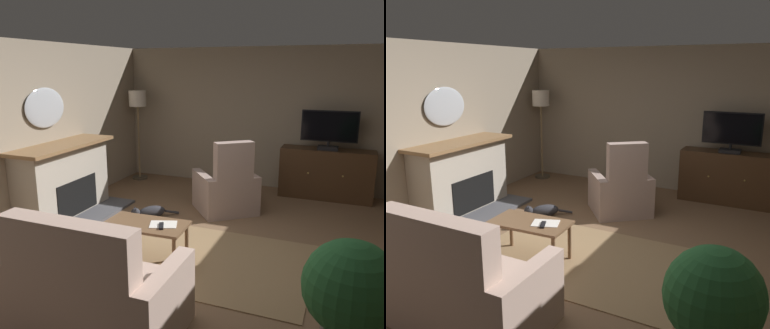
# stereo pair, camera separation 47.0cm
# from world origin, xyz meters

# --- Properties ---
(ground_plane) EXTENTS (5.92, 7.09, 0.04)m
(ground_plane) POSITION_xyz_m (0.00, 0.00, -0.02)
(ground_plane) COLOR brown
(wall_back) EXTENTS (5.92, 0.10, 2.55)m
(wall_back) POSITION_xyz_m (0.00, 3.29, 1.28)
(wall_back) COLOR gray
(wall_back) RESTS_ON ground_plane
(wall_left) EXTENTS (0.10, 7.09, 2.55)m
(wall_left) POSITION_xyz_m (-2.71, 0.00, 1.28)
(wall_left) COLOR gray
(wall_left) RESTS_ON ground_plane
(rug_central) EXTENTS (2.53, 1.69, 0.01)m
(rug_central) POSITION_xyz_m (-0.00, 0.05, 0.01)
(rug_central) COLOR #8E704C
(rug_central) RESTS_ON ground_plane
(fireplace) EXTENTS (0.96, 1.78, 1.11)m
(fireplace) POSITION_xyz_m (-2.38, 0.63, 0.53)
(fireplace) COLOR #4C4C51
(fireplace) RESTS_ON ground_plane
(wall_mirror_oval) EXTENTS (0.06, 0.80, 0.58)m
(wall_mirror_oval) POSITION_xyz_m (-2.63, 0.63, 1.61)
(wall_mirror_oval) COLOR #B2B7BF
(tv_cabinet) EXTENTS (1.52, 0.46, 0.85)m
(tv_cabinet) POSITION_xyz_m (1.19, 2.94, 0.40)
(tv_cabinet) COLOR black
(tv_cabinet) RESTS_ON ground_plane
(television) EXTENTS (0.90, 0.20, 0.65)m
(television) POSITION_xyz_m (1.19, 2.89, 1.20)
(television) COLOR black
(television) RESTS_ON tv_cabinet
(coffee_table) EXTENTS (0.93, 0.53, 0.47)m
(coffee_table) POSITION_xyz_m (-0.53, -0.24, 0.41)
(coffee_table) COLOR brown
(coffee_table) RESTS_ON ground_plane
(tv_remote) EXTENTS (0.12, 0.18, 0.02)m
(tv_remote) POSITION_xyz_m (-0.34, -0.27, 0.48)
(tv_remote) COLOR black
(tv_remote) RESTS_ON coffee_table
(folded_newspaper) EXTENTS (0.36, 0.31, 0.01)m
(folded_newspaper) POSITION_xyz_m (-0.35, -0.21, 0.48)
(folded_newspaper) COLOR silver
(folded_newspaper) RESTS_ON coffee_table
(sofa_floral) EXTENTS (1.46, 0.85, 1.08)m
(sofa_floral) POSITION_xyz_m (-0.38, -1.49, 0.36)
(sofa_floral) COLOR #BC9E8E
(sofa_floral) RESTS_ON ground_plane
(armchair_in_far_corner) EXTENTS (1.16, 1.15, 1.15)m
(armchair_in_far_corner) POSITION_xyz_m (-0.18, 1.67, 0.35)
(armchair_in_far_corner) COLOR #A3897F
(armchair_in_far_corner) RESTS_ON ground_plane
(potted_plant_tall_palm_by_window) EXTENTS (0.72, 0.72, 0.97)m
(potted_plant_tall_palm_by_window) POSITION_xyz_m (1.61, -1.08, 0.57)
(potted_plant_tall_palm_by_window) COLOR slate
(potted_plant_tall_palm_by_window) RESTS_ON ground_plane
(cat) EXTENTS (0.57, 0.53, 0.20)m
(cat) POSITION_xyz_m (-1.16, 0.99, 0.09)
(cat) COLOR #2D2D33
(cat) RESTS_ON ground_plane
(floor_lamp) EXTENTS (0.33, 0.33, 1.75)m
(floor_lamp) POSITION_xyz_m (-2.35, 2.83, 1.42)
(floor_lamp) COLOR #4C4233
(floor_lamp) RESTS_ON ground_plane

